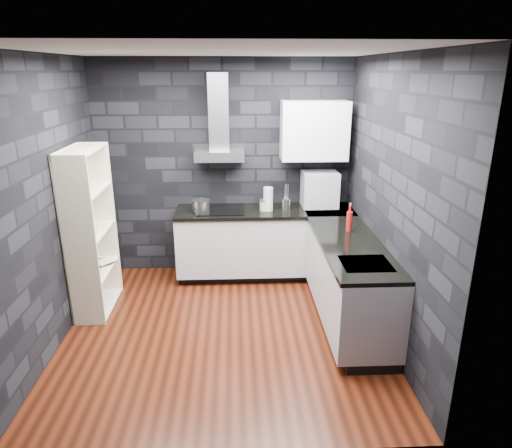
{
  "coord_description": "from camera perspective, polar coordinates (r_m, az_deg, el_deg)",
  "views": [
    {
      "loc": [
        0.14,
        -4.11,
        2.55
      ],
      "look_at": [
        0.35,
        0.45,
        1.0
      ],
      "focal_mm": 32.0,
      "sensor_mm": 36.0,
      "label": 1
    }
  ],
  "objects": [
    {
      "name": "pot",
      "position": [
        5.58,
        -6.88,
        2.23
      ],
      "size": [
        0.26,
        0.26,
        0.13
      ],
      "primitive_type": "cylinder",
      "rotation": [
        0.0,
        0.0,
        0.24
      ],
      "color": "silver",
      "rests_on": "cooktop"
    },
    {
      "name": "counter_right_top",
      "position": [
        4.67,
        11.8,
        -2.6
      ],
      "size": [
        0.62,
        1.8,
        0.04
      ],
      "primitive_type": "cube",
      "color": "black",
      "rests_on": "counter_right_cab"
    },
    {
      "name": "hood_chimney",
      "position": [
        5.64,
        -4.7,
        13.8
      ],
      "size": [
        0.24,
        0.2,
        0.9
      ],
      "primitive_type": "cube",
      "color": "#A8A9AE",
      "rests_on": "hood_body"
    },
    {
      "name": "wall_back",
      "position": [
        5.86,
        -3.98,
        6.89
      ],
      "size": [
        3.2,
        0.05,
        2.7
      ],
      "primitive_type": "cube",
      "color": "black",
      "rests_on": "ground"
    },
    {
      "name": "counter_back_top",
      "position": [
        5.67,
        1.12,
        1.6
      ],
      "size": [
        2.2,
        0.62,
        0.04
      ],
      "primitive_type": "cube",
      "color": "black",
      "rests_on": "counter_back_cab"
    },
    {
      "name": "appliance_garage",
      "position": [
        5.79,
        7.95,
        4.32
      ],
      "size": [
        0.45,
        0.35,
        0.44
      ],
      "primitive_type": "cube",
      "rotation": [
        0.0,
        0.0,
        0.02
      ],
      "color": "#ABAEB3",
      "rests_on": "counter_back_top"
    },
    {
      "name": "wall_right",
      "position": [
        4.53,
        16.61,
        2.6
      ],
      "size": [
        0.05,
        3.2,
        2.7
      ],
      "primitive_type": "cube",
      "color": "black",
      "rests_on": "ground"
    },
    {
      "name": "counter_corner_top",
      "position": [
        5.78,
        9.06,
        1.72
      ],
      "size": [
        0.62,
        0.62,
        0.04
      ],
      "primitive_type": "cube",
      "color": "black",
      "rests_on": "counter_right_cab"
    },
    {
      "name": "ceiling",
      "position": [
        4.12,
        -4.9,
        20.77
      ],
      "size": [
        3.2,
        3.2,
        0.0
      ],
      "primitive_type": "plane",
      "rotation": [
        3.14,
        0.0,
        0.0
      ],
      "color": "silver"
    },
    {
      "name": "ground",
      "position": [
        4.84,
        -4.0,
        -13.09
      ],
      "size": [
        3.2,
        3.2,
        0.0
      ],
      "primitive_type": "plane",
      "color": "#47190B"
    },
    {
      "name": "fruit_bowl",
      "position": [
        5.1,
        -20.28,
        -0.88
      ],
      "size": [
        0.27,
        0.27,
        0.06
      ],
      "primitive_type": "imported",
      "rotation": [
        0.0,
        0.0,
        0.24
      ],
      "color": "white",
      "rests_on": "bookshelf"
    },
    {
      "name": "glass_vase",
      "position": [
        5.6,
        1.53,
        3.14
      ],
      "size": [
        0.14,
        0.14,
        0.29
      ],
      "primitive_type": "cylinder",
      "rotation": [
        0.0,
        0.0,
        0.24
      ],
      "color": "silver",
      "rests_on": "counter_back_top"
    },
    {
      "name": "book_second",
      "position": [
        5.48,
        -18.86,
        -3.22
      ],
      "size": [
        0.14,
        0.12,
        0.22
      ],
      "primitive_type": "imported",
      "rotation": [
        0.0,
        0.0,
        -0.68
      ],
      "color": "#B2B2B2",
      "rests_on": "bookshelf"
    },
    {
      "name": "upper_cabinet",
      "position": [
        5.66,
        7.29,
        11.5
      ],
      "size": [
        0.8,
        0.35,
        0.7
      ],
      "primitive_type": "cube",
      "color": "white",
      "rests_on": "wall_back"
    },
    {
      "name": "storage_jar",
      "position": [
        5.62,
        0.97,
        2.31
      ],
      "size": [
        0.1,
        0.1,
        0.12
      ],
      "primitive_type": "cylinder",
      "rotation": [
        0.0,
        0.0,
        -0.02
      ],
      "color": "tan",
      "rests_on": "counter_back_top"
    },
    {
      "name": "utensil_crock",
      "position": [
        5.66,
        3.76,
        2.5
      ],
      "size": [
        0.12,
        0.12,
        0.14
      ],
      "primitive_type": "cylinder",
      "rotation": [
        0.0,
        0.0,
        0.1
      ],
      "color": "silver",
      "rests_on": "counter_back_top"
    },
    {
      "name": "wall_left",
      "position": [
        4.63,
        -24.94,
        1.95
      ],
      "size": [
        0.05,
        3.2,
        2.7
      ],
      "primitive_type": "cube",
      "color": "black",
      "rests_on": "ground"
    },
    {
      "name": "book_red",
      "position": [
        5.44,
        -19.31,
        -3.67
      ],
      "size": [
        0.14,
        0.08,
        0.2
      ],
      "primitive_type": "imported",
      "rotation": [
        0.0,
        0.0,
        0.44
      ],
      "color": "maroon",
      "rests_on": "bookshelf"
    },
    {
      "name": "toekick_right",
      "position": [
        5.04,
        11.73,
        -11.4
      ],
      "size": [
        0.5,
        1.78,
        0.1
      ],
      "primitive_type": "cube",
      "color": "black",
      "rests_on": "ground"
    },
    {
      "name": "cooktop",
      "position": [
        5.66,
        -4.45,
        1.8
      ],
      "size": [
        0.58,
        0.5,
        0.01
      ],
      "primitive_type": "cube",
      "color": "black",
      "rests_on": "counter_back_top"
    },
    {
      "name": "counter_right_cab",
      "position": [
        4.83,
        11.6,
        -7.02
      ],
      "size": [
        0.6,
        1.8,
        0.76
      ],
      "primitive_type": "cube",
      "color": "silver",
      "rests_on": "ground"
    },
    {
      "name": "hood_body",
      "position": [
        5.63,
        -4.58,
        8.57
      ],
      "size": [
        0.6,
        0.34,
        0.12
      ],
      "primitive_type": "cube",
      "color": "#A8A9AE",
      "rests_on": "wall_back"
    },
    {
      "name": "sink_rim",
      "position": [
        4.23,
        13.57,
        -4.88
      ],
      "size": [
        0.44,
        0.4,
        0.01
      ],
      "primitive_type": "cube",
      "color": "#A8A9AE",
      "rests_on": "counter_right_top"
    },
    {
      "name": "wall_front",
      "position": [
        2.76,
        -5.31,
        -7.07
      ],
      "size": [
        3.2,
        0.05,
        2.7
      ],
      "primitive_type": "cube",
      "color": "black",
      "rests_on": "ground"
    },
    {
      "name": "red_bottle",
      "position": [
        4.98,
        11.58,
        0.33
      ],
      "size": [
        0.07,
        0.07,
        0.22
      ],
      "primitive_type": "cylinder",
      "rotation": [
        0.0,
        0.0,
        -0.04
      ],
      "color": "maroon",
      "rests_on": "counter_right_top"
    },
    {
      "name": "bookshelf",
      "position": [
        5.2,
        -19.96,
        -0.94
      ],
      "size": [
        0.36,
        0.81,
        1.8
      ],
      "primitive_type": "cube",
      "rotation": [
        0.0,
        0.0,
        -0.03
      ],
      "color": "beige",
      "rests_on": "ground"
    },
    {
      "name": "toekick_back",
      "position": [
        6.01,
        1.04,
        -5.84
      ],
      "size": [
        2.18,
        0.5,
        0.1
      ],
      "primitive_type": "cube",
      "color": "black",
      "rests_on": "ground"
    },
    {
      "name": "counter_back_cab",
      "position": [
        5.81,
        1.09,
        -2.14
      ],
      "size": [
        2.2,
        0.6,
        0.76
      ],
      "primitive_type": "cube",
      "color": "silver",
      "rests_on": "ground"
    }
  ]
}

